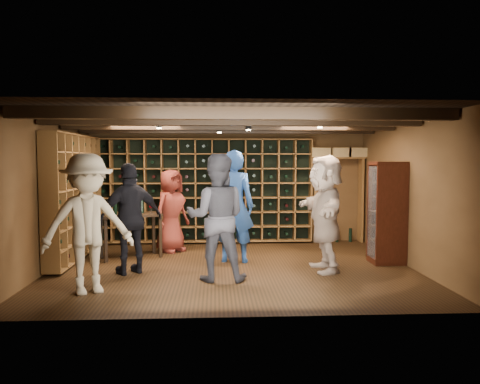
{
  "coord_description": "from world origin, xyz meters",
  "views": [
    {
      "loc": [
        -0.28,
        -7.77,
        1.82
      ],
      "look_at": [
        0.14,
        0.2,
        1.26
      ],
      "focal_mm": 35.0,
      "sensor_mm": 36.0,
      "label": 1
    }
  ],
  "objects": [
    {
      "name": "guest_red_floral",
      "position": [
        -1.15,
        1.43,
        0.81
      ],
      "size": [
        0.9,
        0.94,
        1.62
      ],
      "primitive_type": "imported",
      "rotation": [
        0.0,
        0.0,
        0.9
      ],
      "color": "maroon",
      "rests_on": "ground"
    },
    {
      "name": "man_blue_shirt",
      "position": [
        0.04,
        0.44,
        0.99
      ],
      "size": [
        0.79,
        0.58,
        1.98
      ],
      "primitive_type": "imported",
      "rotation": [
        0.0,
        0.0,
        2.98
      ],
      "color": "navy",
      "rests_on": "ground"
    },
    {
      "name": "room_shell",
      "position": [
        0.0,
        0.05,
        2.42
      ],
      "size": [
        6.0,
        6.0,
        6.0
      ],
      "color": "brown",
      "rests_on": "ground"
    },
    {
      "name": "man_grey_suit",
      "position": [
        -0.26,
        -0.81,
        0.95
      ],
      "size": [
        0.97,
        0.77,
        1.9
      ],
      "primitive_type": "imported",
      "rotation": [
        0.0,
        0.0,
        3.08
      ],
      "color": "black",
      "rests_on": "ground"
    },
    {
      "name": "wine_rack_back",
      "position": [
        -0.52,
        2.33,
        1.15
      ],
      "size": [
        4.65,
        0.3,
        2.2
      ],
      "color": "brown",
      "rests_on": "ground"
    },
    {
      "name": "crate_shelf",
      "position": [
        2.41,
        2.32,
        1.57
      ],
      "size": [
        1.2,
        0.32,
        2.07
      ],
      "color": "brown",
      "rests_on": "ground"
    },
    {
      "name": "ground",
      "position": [
        0.0,
        0.0,
        0.0
      ],
      "size": [
        6.0,
        6.0,
        0.0
      ],
      "primitive_type": "plane",
      "color": "black",
      "rests_on": "ground"
    },
    {
      "name": "guest_beige",
      "position": [
        1.51,
        -0.3,
        0.95
      ],
      "size": [
        0.6,
        1.77,
        1.89
      ],
      "primitive_type": "imported",
      "rotation": [
        0.0,
        0.0,
        4.74
      ],
      "color": "gray",
      "rests_on": "ground"
    },
    {
      "name": "wine_rack_left",
      "position": [
        -2.83,
        0.82,
        1.15
      ],
      "size": [
        0.3,
        2.65,
        2.2
      ],
      "color": "brown",
      "rests_on": "ground"
    },
    {
      "name": "guest_woman_black",
      "position": [
        -1.62,
        -0.33,
        0.88
      ],
      "size": [
        1.11,
        0.91,
        1.77
      ],
      "primitive_type": "imported",
      "rotation": [
        0.0,
        0.0,
        3.7
      ],
      "color": "black",
      "rests_on": "ground"
    },
    {
      "name": "tasting_table",
      "position": [
        -1.85,
        0.88,
        0.73
      ],
      "size": [
        1.21,
        0.93,
        1.09
      ],
      "rotation": [
        0.0,
        0.0,
        0.41
      ],
      "color": "black",
      "rests_on": "ground"
    },
    {
      "name": "guest_khaki",
      "position": [
        -2.01,
        -1.41,
        0.95
      ],
      "size": [
        1.41,
        1.18,
        1.9
      ],
      "primitive_type": "imported",
      "rotation": [
        0.0,
        0.0,
        0.46
      ],
      "color": "gray",
      "rests_on": "ground"
    },
    {
      "name": "display_cabinet",
      "position": [
        2.71,
        0.2,
        0.86
      ],
      "size": [
        0.55,
        0.5,
        1.75
      ],
      "color": "#34120A",
      "rests_on": "ground"
    }
  ]
}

